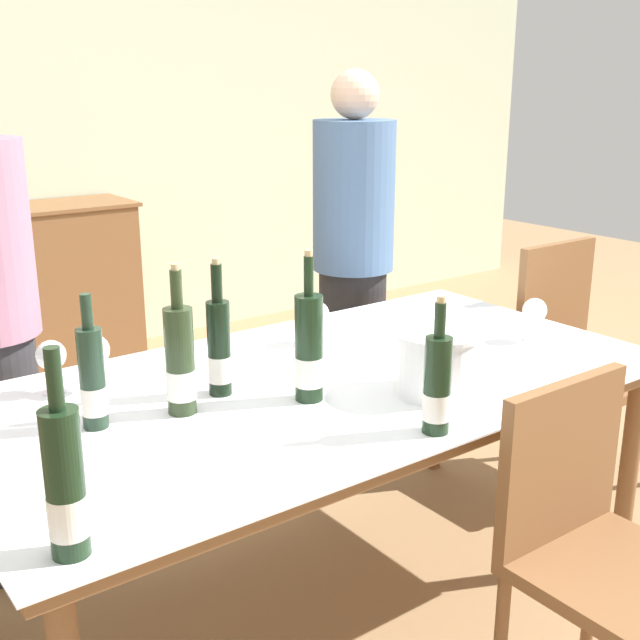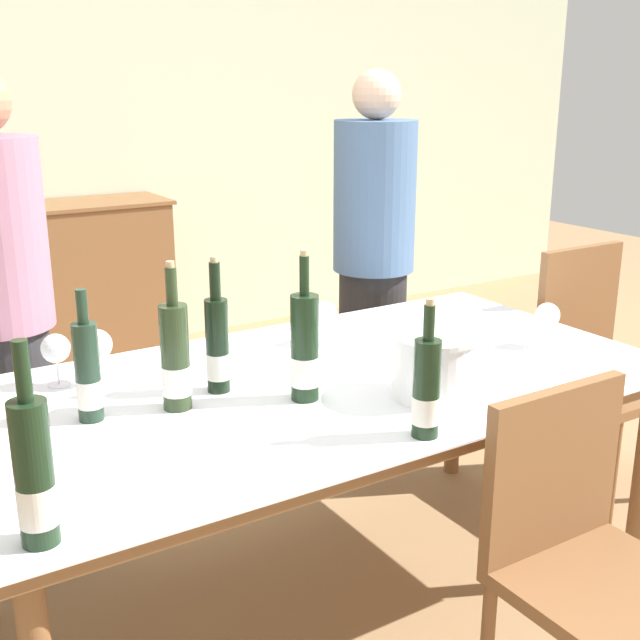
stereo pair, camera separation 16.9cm
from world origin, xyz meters
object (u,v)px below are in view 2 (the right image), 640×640
wine_glass_2 (97,346)px  dining_table (320,399)px  wine_glass_1 (56,350)px  chair_near_front (583,549)px  wine_bottle_2 (34,476)px  wine_bottle_5 (88,374)px  wine_bottle_3 (426,390)px  person_guest_left (373,273)px  chair_right_end (594,357)px  person_host (3,329)px  wine_bottle_1 (175,359)px  wine_glass_0 (547,316)px  wine_bottle_0 (217,346)px  wine_bottle_4 (305,351)px  ice_bucket (434,363)px  sideboard_cabinet (37,292)px  wine_glass_3 (325,315)px

wine_glass_2 → dining_table: bearing=-28.4°
wine_glass_1 → chair_near_front: (0.89, -1.13, -0.33)m
wine_bottle_2 → chair_near_front: 1.23m
wine_bottle_5 → wine_glass_1: bearing=91.5°
wine_bottle_3 → wine_bottle_5: bearing=141.4°
wine_glass_2 → person_guest_left: size_ratio=0.10×
chair_right_end → person_host: bearing=161.5°
wine_glass_1 → person_guest_left: (1.39, 0.42, -0.04)m
wine_bottle_1 → wine_bottle_2: 0.66m
chair_near_front → person_guest_left: bearing=72.0°
wine_glass_2 → chair_right_end: bearing=-6.3°
wine_glass_0 → wine_bottle_5: bearing=172.1°
dining_table → wine_bottle_0: (-0.28, 0.08, 0.19)m
dining_table → wine_glass_0: bearing=-9.1°
wine_bottle_4 → person_guest_left: 1.22m
dining_table → ice_bucket: 0.36m
wine_bottle_0 → wine_glass_1: wine_bottle_0 is taller
ice_bucket → wine_bottle_2: (-1.09, -0.17, 0.04)m
wine_bottle_0 → wine_bottle_4: bearing=-45.8°
wine_bottle_2 → chair_near_front: bearing=-16.3°
chair_right_end → wine_bottle_1: bearing=-177.8°
wine_bottle_0 → wine_glass_1: bearing=142.9°
wine_glass_1 → person_guest_left: 1.45m
sideboard_cabinet → wine_glass_3: sideboard_cabinet is taller
chair_right_end → wine_glass_0: bearing=-157.7°
wine_bottle_1 → wine_bottle_5: 0.22m
person_guest_left → wine_bottle_2: bearing=-143.3°
dining_table → person_host: size_ratio=1.27×
sideboard_cabinet → chair_right_end: (1.53, -2.45, 0.07)m
ice_bucket → chair_near_front: (0.04, -0.50, -0.32)m
wine_bottle_3 → wine_bottle_0: bearing=119.3°
wine_bottle_0 → wine_bottle_5: size_ratio=1.11×
wine_glass_1 → wine_glass_3: size_ratio=1.07×
wine_bottle_3 → wine_glass_2: size_ratio=2.10×
wine_bottle_2 → wine_bottle_3: bearing=-0.9°
chair_near_front → person_guest_left: size_ratio=0.55×
wine_bottle_1 → wine_bottle_3: (0.44, -0.48, -0.02)m
person_host → wine_bottle_0: bearing=-58.0°
wine_glass_1 → chair_right_end: 2.00m
wine_glass_0 → person_guest_left: bearing=92.5°
wine_bottle_1 → wine_bottle_4: 0.34m
ice_bucket → person_guest_left: bearing=62.3°
wine_bottle_1 → person_guest_left: (1.17, 0.75, -0.07)m
wine_bottle_1 → person_guest_left: person_guest_left is taller
dining_table → wine_bottle_4: wine_bottle_4 is taller
wine_bottle_5 → wine_bottle_2: bearing=-115.9°
wine_glass_0 → wine_glass_1: 1.51m
wine_bottle_3 → wine_bottle_5: size_ratio=1.01×
wine_bottle_4 → chair_right_end: 1.47m
dining_table → ice_bucket: ice_bucket is taller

